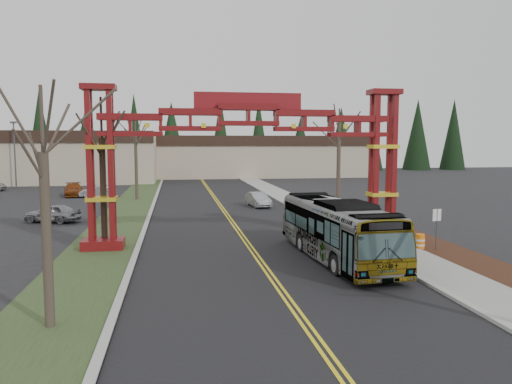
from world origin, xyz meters
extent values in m
cube|color=black|center=(0.00, 25.00, 0.01)|extent=(12.00, 110.00, 0.02)
cube|color=yellow|center=(-0.12, 25.00, 0.03)|extent=(0.12, 100.00, 0.01)
cube|color=yellow|center=(0.12, 25.00, 0.03)|extent=(0.12, 100.00, 0.01)
cube|color=#ABACA6|center=(6.15, 25.00, 0.07)|extent=(0.30, 110.00, 0.15)
cube|color=gray|center=(7.60, 25.00, 0.08)|extent=(2.60, 110.00, 0.14)
cube|color=#311B10|center=(10.20, 10.00, 0.06)|extent=(2.60, 50.00, 0.12)
cube|color=#2F4120|center=(-8.00, 25.00, 0.04)|extent=(4.00, 110.00, 0.08)
cube|color=#ABACA6|center=(-6.15, 25.00, 0.07)|extent=(0.30, 110.00, 0.15)
cube|color=#5F0C0F|center=(-8.00, 18.00, 0.30)|extent=(2.20, 1.60, 0.60)
cube|color=#5F0C0F|center=(-8.55, 17.65, 4.60)|extent=(0.28, 0.28, 8.00)
cube|color=#5F0C0F|center=(-7.45, 17.65, 4.60)|extent=(0.28, 0.28, 8.00)
cube|color=#5F0C0F|center=(-8.55, 18.35, 4.60)|extent=(0.28, 0.28, 8.00)
cube|color=#5F0C0F|center=(-7.45, 18.35, 4.60)|extent=(0.28, 0.28, 8.00)
cube|color=yellow|center=(-8.00, 18.00, 2.80)|extent=(1.60, 1.10, 0.22)
cube|color=yellow|center=(-8.00, 18.00, 5.60)|extent=(1.60, 1.10, 0.22)
cube|color=#5F0C0F|center=(-8.00, 18.00, 8.75)|extent=(1.80, 1.20, 0.30)
cube|color=#5F0C0F|center=(8.00, 18.00, 0.30)|extent=(2.20, 1.60, 0.60)
cube|color=#5F0C0F|center=(7.45, 17.65, 4.60)|extent=(0.28, 0.28, 8.00)
cube|color=#5F0C0F|center=(8.55, 17.65, 4.60)|extent=(0.28, 0.28, 8.00)
cube|color=#5F0C0F|center=(7.45, 18.35, 4.60)|extent=(0.28, 0.28, 8.00)
cube|color=#5F0C0F|center=(8.55, 18.35, 4.60)|extent=(0.28, 0.28, 8.00)
cube|color=yellow|center=(8.00, 18.00, 2.80)|extent=(1.60, 1.10, 0.22)
cube|color=yellow|center=(8.00, 18.00, 5.60)|extent=(1.60, 1.10, 0.22)
cube|color=#5F0C0F|center=(8.00, 18.00, 8.75)|extent=(1.80, 1.20, 0.30)
cube|color=#5F0C0F|center=(0.00, 18.00, 7.50)|extent=(16.00, 0.90, 1.00)
cube|color=#5F0C0F|center=(0.00, 18.00, 6.60)|extent=(16.00, 0.90, 0.60)
cube|color=maroon|center=(0.00, 18.00, 8.15)|extent=(6.00, 0.25, 0.90)
cube|color=#BBA88F|center=(-30.00, 72.00, 3.75)|extent=(46.00, 22.00, 7.50)
cube|color=#BBA88F|center=(10.00, 80.00, 3.50)|extent=(38.00, 20.00, 7.00)
cube|color=black|center=(10.00, 69.90, 6.20)|extent=(38.00, 0.40, 1.60)
cone|color=black|center=(-29.50, 92.00, 6.50)|extent=(5.60, 5.60, 13.00)
cylinder|color=#382D26|center=(-29.50, 92.00, 0.80)|extent=(0.80, 0.80, 1.60)
cone|color=black|center=(-21.00, 92.00, 6.50)|extent=(5.60, 5.60, 13.00)
cylinder|color=#382D26|center=(-21.00, 92.00, 0.80)|extent=(0.80, 0.80, 1.60)
cone|color=black|center=(-12.50, 92.00, 6.50)|extent=(5.60, 5.60, 13.00)
cylinder|color=#382D26|center=(-12.50, 92.00, 0.80)|extent=(0.80, 0.80, 1.60)
cone|color=black|center=(-4.00, 92.00, 6.50)|extent=(5.60, 5.60, 13.00)
cylinder|color=#382D26|center=(-4.00, 92.00, 0.80)|extent=(0.80, 0.80, 1.60)
cone|color=black|center=(4.50, 92.00, 6.50)|extent=(5.60, 5.60, 13.00)
cylinder|color=#382D26|center=(4.50, 92.00, 0.80)|extent=(0.80, 0.80, 1.60)
cone|color=black|center=(13.00, 92.00, 6.50)|extent=(5.60, 5.60, 13.00)
cylinder|color=#382D26|center=(13.00, 92.00, 0.80)|extent=(0.80, 0.80, 1.60)
cone|color=black|center=(21.50, 92.00, 6.50)|extent=(5.60, 5.60, 13.00)
cylinder|color=#382D26|center=(21.50, 92.00, 0.80)|extent=(0.80, 0.80, 1.60)
cone|color=black|center=(30.00, 92.00, 6.50)|extent=(5.60, 5.60, 13.00)
cylinder|color=#382D26|center=(30.00, 92.00, 0.80)|extent=(0.80, 0.80, 1.60)
cone|color=black|center=(38.50, 92.00, 6.50)|extent=(5.60, 5.60, 13.00)
cylinder|color=#382D26|center=(38.50, 92.00, 0.80)|extent=(0.80, 0.80, 1.60)
cone|color=black|center=(47.00, 92.00, 6.50)|extent=(5.60, 5.60, 13.00)
cylinder|color=#382D26|center=(47.00, 92.00, 0.80)|extent=(0.80, 0.80, 1.60)
cone|color=black|center=(55.50, 92.00, 6.50)|extent=(5.60, 5.60, 13.00)
cylinder|color=#382D26|center=(55.50, 92.00, 0.80)|extent=(0.80, 0.80, 1.60)
imported|color=#93969A|center=(3.82, 13.72, 1.51)|extent=(3.16, 11.00, 3.03)
imported|color=#A5A8AD|center=(3.37, 34.85, 0.67)|extent=(1.94, 4.20, 1.33)
imported|color=gray|center=(-13.03, 28.40, 0.69)|extent=(4.33, 2.91, 1.37)
imported|color=brown|center=(-15.15, 47.19, 0.70)|extent=(2.93, 5.11, 1.39)
imported|color=#9F9FA6|center=(-12.36, 45.55, 0.62)|extent=(3.81, 1.44, 1.24)
cylinder|color=#382D26|center=(-8.00, 6.24, 2.77)|extent=(0.30, 0.30, 5.54)
cylinder|color=#382D26|center=(-8.00, 6.24, 6.50)|extent=(0.11, 0.11, 2.10)
cylinder|color=#382D26|center=(-8.00, 18.61, 3.03)|extent=(0.34, 0.34, 6.07)
cylinder|color=#382D26|center=(-8.00, 18.61, 7.13)|extent=(0.13, 0.13, 2.34)
cylinder|color=#382D26|center=(-8.00, 42.12, 3.10)|extent=(0.32, 0.32, 6.20)
cylinder|color=#382D26|center=(-8.00, 42.12, 7.19)|extent=(0.12, 0.12, 2.19)
cylinder|color=#382D26|center=(10.00, 32.01, 3.25)|extent=(0.35, 0.35, 6.50)
cylinder|color=#382D26|center=(10.00, 32.01, 7.58)|extent=(0.13, 0.13, 2.38)
cylinder|color=#3F3F44|center=(-24.75, 59.57, 4.19)|extent=(0.19, 0.19, 8.38)
cube|color=#3F3F44|center=(-24.75, 59.57, 8.47)|extent=(0.74, 0.37, 0.23)
cylinder|color=#3F3F44|center=(9.63, 14.57, 1.16)|extent=(0.06, 0.06, 2.32)
cube|color=white|center=(9.63, 14.57, 2.00)|extent=(0.53, 0.14, 0.63)
cylinder|color=orange|center=(8.98, 15.05, 0.45)|extent=(0.47, 0.47, 0.90)
cylinder|color=white|center=(8.98, 15.05, 0.59)|extent=(0.49, 0.49, 0.11)
cylinder|color=white|center=(8.98, 15.05, 0.32)|extent=(0.49, 0.49, 0.11)
cylinder|color=orange|center=(9.51, 18.52, 0.50)|extent=(0.52, 0.52, 0.99)
cylinder|color=white|center=(9.51, 18.52, 0.64)|extent=(0.54, 0.54, 0.12)
cylinder|color=white|center=(9.51, 18.52, 0.35)|extent=(0.54, 0.54, 0.12)
cylinder|color=orange|center=(9.52, 22.64, 0.55)|extent=(0.57, 0.57, 1.10)
cylinder|color=white|center=(9.52, 22.64, 0.72)|extent=(0.59, 0.59, 0.13)
cylinder|color=white|center=(9.52, 22.64, 0.39)|extent=(0.59, 0.59, 0.13)
camera|label=1|loc=(-4.02, -9.77, 5.81)|focal=35.00mm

